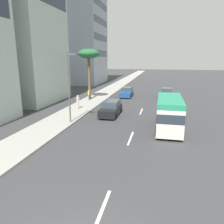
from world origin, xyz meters
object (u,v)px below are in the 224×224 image
at_px(pedestrian_mid_block, 78,101).
at_px(street_lamp, 70,80).
at_px(car_fourth, 111,108).
at_px(car_second, 127,92).
at_px(palm_tree, 89,55).
at_px(car_third, 166,93).
at_px(pedestrian_near_lamp, 89,94).
at_px(minibus_lead, 169,112).

xyz_separation_m(pedestrian_mid_block, street_lamp, (-5.92, -1.58, 3.25)).
distance_m(car_fourth, pedestrian_mid_block, 5.10).
bearing_deg(car_second, palm_tree, -50.53).
relative_size(car_second, car_third, 1.05).
relative_size(pedestrian_near_lamp, palm_tree, 0.21).
bearing_deg(pedestrian_near_lamp, palm_tree, -168.25).
xyz_separation_m(car_second, pedestrian_mid_block, (-11.15, 4.61, 0.35)).
height_order(car_second, car_third, car_third).
relative_size(car_fourth, pedestrian_mid_block, 2.72).
relative_size(car_third, palm_tree, 0.55).
relative_size(car_second, street_lamp, 0.65).
bearing_deg(minibus_lead, car_fourth, 58.04).
xyz_separation_m(car_second, palm_tree, (-4.34, 5.27, 6.13)).
bearing_deg(palm_tree, car_fourth, -147.66).
relative_size(palm_tree, street_lamp, 1.13).
distance_m(car_third, pedestrian_mid_block, 16.11).
bearing_deg(car_fourth, pedestrian_near_lamp, -145.98).
xyz_separation_m(car_fourth, street_lamp, (-4.14, 3.19, 3.57)).
bearing_deg(minibus_lead, car_third, -0.20).
bearing_deg(street_lamp, car_third, -28.99).
distance_m(car_third, street_lamp, 20.26).
relative_size(minibus_lead, palm_tree, 0.84).
distance_m(pedestrian_near_lamp, palm_tree, 5.93).
height_order(car_second, pedestrian_mid_block, pedestrian_mid_block).
xyz_separation_m(car_second, car_third, (0.38, -6.63, 0.01)).
bearing_deg(car_fourth, street_lamp, -37.67).
relative_size(car_second, palm_tree, 0.58).
bearing_deg(pedestrian_mid_block, pedestrian_near_lamp, 131.67).
height_order(minibus_lead, pedestrian_near_lamp, minibus_lead).
distance_m(car_third, car_fourth, 14.80).
bearing_deg(car_third, pedestrian_near_lamp, 114.46).
height_order(pedestrian_mid_block, street_lamp, street_lamp).
height_order(car_third, pedestrian_mid_block, pedestrian_mid_block).
relative_size(minibus_lead, car_fourth, 1.37).
height_order(car_third, car_fourth, car_fourth).
distance_m(car_fourth, pedestrian_near_lamp, 9.57).
bearing_deg(pedestrian_mid_block, car_third, 81.98).
xyz_separation_m(minibus_lead, pedestrian_near_lamp, (11.93, 11.76, -0.62)).
bearing_deg(minibus_lead, car_second, 21.22).
distance_m(pedestrian_near_lamp, pedestrian_mid_block, 6.18).
xyz_separation_m(pedestrian_near_lamp, pedestrian_mid_block, (-6.15, -0.58, 0.11)).
bearing_deg(street_lamp, palm_tree, 9.99).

